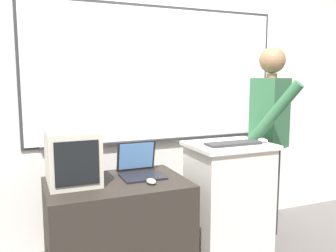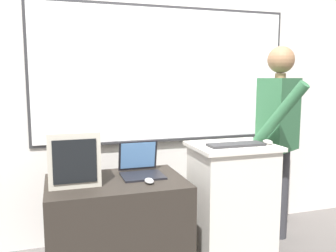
{
  "view_description": "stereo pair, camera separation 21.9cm",
  "coord_description": "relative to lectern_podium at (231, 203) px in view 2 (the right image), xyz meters",
  "views": [
    {
      "loc": [
        -1.07,
        -1.92,
        1.45
      ],
      "look_at": [
        -0.11,
        0.38,
        1.11
      ],
      "focal_mm": 38.0,
      "sensor_mm": 36.0,
      "label": 1
    },
    {
      "loc": [
        -0.87,
        -2.0,
        1.45
      ],
      "look_at": [
        -0.11,
        0.38,
        1.11
      ],
      "focal_mm": 38.0,
      "sensor_mm": 36.0,
      "label": 2
    }
  ],
  "objects": [
    {
      "name": "back_wall",
      "position": [
        -0.42,
        0.73,
        0.92
      ],
      "size": [
        6.4,
        0.17,
        2.77
      ],
      "color": "silver",
      "rests_on": "ground_plane"
    },
    {
      "name": "lectern_podium",
      "position": [
        0.0,
        0.0,
        0.0
      ],
      "size": [
        0.63,
        0.51,
        0.94
      ],
      "color": "beige",
      "rests_on": "ground_plane"
    },
    {
      "name": "side_desk",
      "position": [
        -0.9,
        -0.0,
        -0.1
      ],
      "size": [
        0.96,
        0.65,
        0.74
      ],
      "color": "#28231E",
      "rests_on": "ground_plane"
    },
    {
      "name": "person_presenter",
      "position": [
        0.53,
        0.18,
        0.52
      ],
      "size": [
        0.57,
        0.69,
        1.71
      ],
      "rotation": [
        0.0,
        0.0,
        0.51
      ],
      "color": "#333338",
      "rests_on": "ground_plane"
    },
    {
      "name": "laptop",
      "position": [
        -0.71,
        0.1,
        0.33
      ],
      "size": [
        0.3,
        0.3,
        0.24
      ],
      "color": "black",
      "rests_on": "side_desk"
    },
    {
      "name": "wireless_keyboard",
      "position": [
        -0.01,
        -0.06,
        0.48
      ],
      "size": [
        0.43,
        0.15,
        0.02
      ],
      "color": "#2D2D30",
      "rests_on": "lectern_podium"
    },
    {
      "name": "computer_mouse_by_laptop",
      "position": [
        -0.7,
        -0.14,
        0.28
      ],
      "size": [
        0.06,
        0.1,
        0.03
      ],
      "color": "#BCBCC1",
      "rests_on": "side_desk"
    },
    {
      "name": "computer_mouse_by_keyboard",
      "position": [
        0.26,
        -0.07,
        0.49
      ],
      "size": [
        0.06,
        0.1,
        0.03
      ],
      "color": "silver",
      "rests_on": "lectern_podium"
    },
    {
      "name": "crt_monitor",
      "position": [
        -1.18,
        0.09,
        0.45
      ],
      "size": [
        0.33,
        0.43,
        0.36
      ],
      "color": "#BCB7A8",
      "rests_on": "side_desk"
    }
  ]
}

